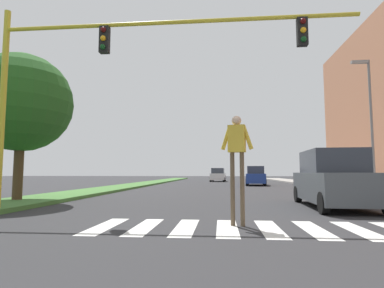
{
  "coord_description": "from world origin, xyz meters",
  "views": [
    {
      "loc": [
        -0.58,
        1.65,
        1.19
      ],
      "look_at": [
        -1.96,
        16.56,
        2.56
      ],
      "focal_mm": 29.02,
      "sensor_mm": 36.0,
      "label": 1
    }
  ],
  "objects_px": {
    "suv_crossing": "(334,180)",
    "sedan_midblock": "(256,176)",
    "sedan_distant": "(218,175)",
    "tree_mid": "(22,103)",
    "traffic_light_gantry": "(106,62)",
    "pedestrian_performer": "(237,152)",
    "street_lamp_right": "(369,112)"
  },
  "relations": [
    {
      "from": "suv_crossing",
      "to": "sedan_midblock",
      "type": "height_order",
      "value": "suv_crossing"
    },
    {
      "from": "sedan_distant",
      "to": "tree_mid",
      "type": "bearing_deg",
      "value": -104.32
    },
    {
      "from": "sedan_midblock",
      "to": "tree_mid",
      "type": "bearing_deg",
      "value": -121.8
    },
    {
      "from": "tree_mid",
      "to": "traffic_light_gantry",
      "type": "height_order",
      "value": "traffic_light_gantry"
    },
    {
      "from": "tree_mid",
      "to": "sedan_distant",
      "type": "relative_size",
      "value": 1.38
    },
    {
      "from": "traffic_light_gantry",
      "to": "pedestrian_performer",
      "type": "bearing_deg",
      "value": -21.51
    },
    {
      "from": "traffic_light_gantry",
      "to": "sedan_distant",
      "type": "relative_size",
      "value": 2.5
    },
    {
      "from": "street_lamp_right",
      "to": "sedan_distant",
      "type": "distance_m",
      "value": 24.49
    },
    {
      "from": "tree_mid",
      "to": "sedan_midblock",
      "type": "distance_m",
      "value": 21.26
    },
    {
      "from": "tree_mid",
      "to": "sedan_distant",
      "type": "height_order",
      "value": "tree_mid"
    },
    {
      "from": "pedestrian_performer",
      "to": "suv_crossing",
      "type": "xyz_separation_m",
      "value": [
        3.5,
        4.02,
        -0.73
      ]
    },
    {
      "from": "traffic_light_gantry",
      "to": "pedestrian_performer",
      "type": "xyz_separation_m",
      "value": [
        3.7,
        -1.46,
        -2.76
      ]
    },
    {
      "from": "street_lamp_right",
      "to": "pedestrian_performer",
      "type": "relative_size",
      "value": 3.01
    },
    {
      "from": "tree_mid",
      "to": "traffic_light_gantry",
      "type": "xyz_separation_m",
      "value": [
        4.52,
        -2.85,
        0.47
      ]
    },
    {
      "from": "pedestrian_performer",
      "to": "suv_crossing",
      "type": "bearing_deg",
      "value": 48.92
    },
    {
      "from": "pedestrian_performer",
      "to": "sedan_distant",
      "type": "distance_m",
      "value": 33.67
    },
    {
      "from": "tree_mid",
      "to": "suv_crossing",
      "type": "distance_m",
      "value": 12.11
    },
    {
      "from": "sedan_distant",
      "to": "suv_crossing",
      "type": "bearing_deg",
      "value": -81.86
    },
    {
      "from": "tree_mid",
      "to": "sedan_midblock",
      "type": "height_order",
      "value": "tree_mid"
    },
    {
      "from": "suv_crossing",
      "to": "sedan_distant",
      "type": "distance_m",
      "value": 29.93
    },
    {
      "from": "suv_crossing",
      "to": "sedan_distant",
      "type": "bearing_deg",
      "value": 98.14
    },
    {
      "from": "suv_crossing",
      "to": "sedan_distant",
      "type": "height_order",
      "value": "suv_crossing"
    },
    {
      "from": "street_lamp_right",
      "to": "pedestrian_performer",
      "type": "xyz_separation_m",
      "value": [
        -8.07,
        -11.11,
        -2.93
      ]
    },
    {
      "from": "street_lamp_right",
      "to": "suv_crossing",
      "type": "height_order",
      "value": "street_lamp_right"
    },
    {
      "from": "suv_crossing",
      "to": "sedan_midblock",
      "type": "bearing_deg",
      "value": 92.05
    },
    {
      "from": "street_lamp_right",
      "to": "pedestrian_performer",
      "type": "height_order",
      "value": "street_lamp_right"
    },
    {
      "from": "suv_crossing",
      "to": "sedan_midblock",
      "type": "xyz_separation_m",
      "value": [
        -0.65,
        18.16,
        -0.12
      ]
    },
    {
      "from": "sedan_distant",
      "to": "traffic_light_gantry",
      "type": "bearing_deg",
      "value": -95.26
    },
    {
      "from": "tree_mid",
      "to": "pedestrian_performer",
      "type": "bearing_deg",
      "value": -27.67
    },
    {
      "from": "street_lamp_right",
      "to": "sedan_midblock",
      "type": "relative_size",
      "value": 1.64
    },
    {
      "from": "street_lamp_right",
      "to": "traffic_light_gantry",
      "type": "bearing_deg",
      "value": -140.64
    },
    {
      "from": "tree_mid",
      "to": "street_lamp_right",
      "type": "xyz_separation_m",
      "value": [
        16.29,
        6.8,
        0.65
      ]
    }
  ]
}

